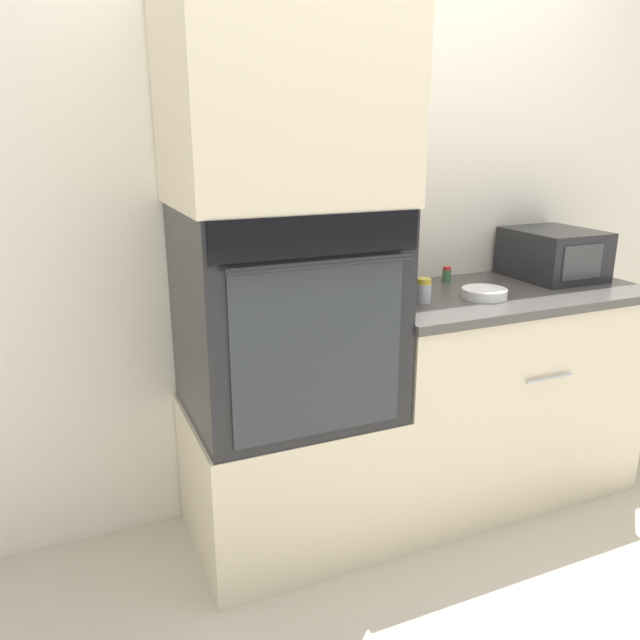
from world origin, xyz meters
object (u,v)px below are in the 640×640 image
Objects in this scene: bowl at (484,293)px; condiment_jar_mid at (397,288)px; condiment_jar_near at (447,274)px; condiment_jar_far at (424,291)px; knife_block at (379,266)px; microwave at (553,254)px; wall_oven at (286,312)px.

condiment_jar_mid reaches higher than bowl.
condiment_jar_far is at bearing -137.71° from condiment_jar_near.
bowl is (0.32, -0.26, -0.08)m from knife_block.
microwave is at bearing 10.52° from condiment_jar_far.
microwave is 5.70× the size of condiment_jar_near.
microwave is at bearing 19.39° from bowl.
condiment_jar_mid is at bearing 156.30° from bowl.
condiment_jar_far is (-0.26, 0.04, 0.03)m from bowl.
wall_oven is at bearing -158.99° from knife_block.
wall_oven is 0.51m from knife_block.
bowl is (0.80, -0.08, 0.00)m from wall_oven.
knife_block is at bearing 21.01° from wall_oven.
condiment_jar_far is (0.07, -0.23, -0.06)m from knife_block.
condiment_jar_mid is at bearing 6.56° from wall_oven.
bowl is (-0.50, -0.18, -0.09)m from microwave.
microwave is 0.54m from bowl.
condiment_jar_mid is (0.48, 0.06, 0.03)m from wall_oven.
condiment_jar_mid is at bearing 118.57° from condiment_jar_far.
condiment_jar_mid reaches higher than condiment_jar_near.
wall_oven reaches higher than knife_block.
knife_block is at bearing -175.72° from condiment_jar_near.
wall_oven is 1.96× the size of microwave.
wall_oven reaches higher than microwave.
bowl is at bearing -160.61° from microwave.
condiment_jar_mid is 0.86× the size of condiment_jar_far.
condiment_jar_near is at bearing 24.42° from condiment_jar_mid.
wall_oven is at bearing -175.83° from microwave.
condiment_jar_far is at bearing -4.86° from wall_oven.
condiment_jar_mid is (-0.33, -0.15, 0.01)m from condiment_jar_near.
bowl is at bearing -5.82° from wall_oven.
condiment_jar_far is (-0.76, -0.14, -0.06)m from microwave.
microwave is at bearing -13.28° from condiment_jar_near.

